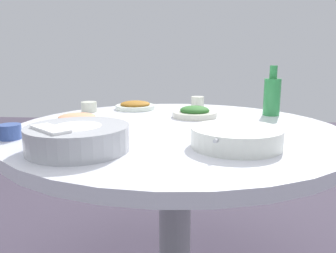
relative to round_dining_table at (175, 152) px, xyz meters
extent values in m
cylinder|color=#99999E|center=(0.00, 0.00, -0.27)|extent=(0.14, 0.14, 0.67)
cylinder|color=silver|center=(0.00, 0.00, 0.08)|extent=(1.34, 1.34, 0.04)
cylinder|color=#B2B5BA|center=(-0.36, 0.28, 0.14)|extent=(0.32, 0.32, 0.08)
ellipsoid|color=white|center=(-0.36, 0.28, 0.15)|extent=(0.26, 0.26, 0.09)
cube|color=white|center=(-0.43, 0.33, 0.18)|extent=(0.14, 0.15, 0.01)
cylinder|color=white|center=(-0.28, -0.21, 0.13)|extent=(0.29, 0.29, 0.06)
cylinder|color=black|center=(-0.28, -0.21, 0.13)|extent=(0.26, 0.26, 0.04)
cylinder|color=silver|center=(-0.28, -0.21, 0.16)|extent=(0.29, 0.16, 0.01)
cylinder|color=white|center=(0.45, 0.25, 0.11)|extent=(0.21, 0.21, 0.02)
ellipsoid|color=#9D641E|center=(0.45, 0.25, 0.13)|extent=(0.16, 0.16, 0.03)
cylinder|color=silver|center=(0.06, 0.43, 0.11)|extent=(0.20, 0.20, 0.02)
ellipsoid|color=#E3946B|center=(0.06, 0.43, 0.13)|extent=(0.16, 0.16, 0.03)
cylinder|color=silver|center=(0.24, -0.08, 0.12)|extent=(0.21, 0.21, 0.03)
ellipsoid|color=#2F6B2A|center=(0.24, -0.08, 0.14)|extent=(0.14, 0.14, 0.04)
cylinder|color=#2F8D47|center=(0.32, -0.45, 0.19)|extent=(0.08, 0.08, 0.18)
cylinder|color=#2F8D47|center=(0.32, -0.45, 0.31)|extent=(0.04, 0.04, 0.06)
cylinder|color=silver|center=(0.34, 0.46, 0.13)|extent=(0.08, 0.08, 0.05)
cylinder|color=beige|center=(0.57, -0.09, 0.13)|extent=(0.07, 0.07, 0.06)
cylinder|color=#375196|center=(-0.24, 0.56, 0.13)|extent=(0.08, 0.08, 0.05)
camera|label=1|loc=(-1.36, -0.09, 0.40)|focal=36.76mm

